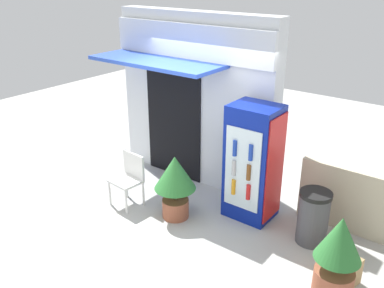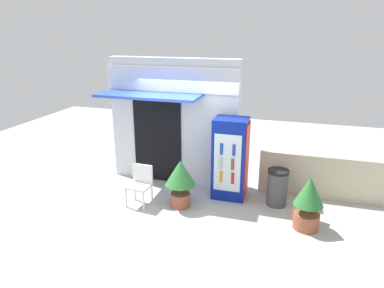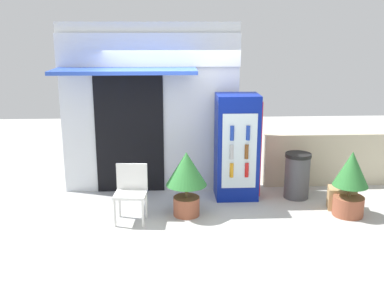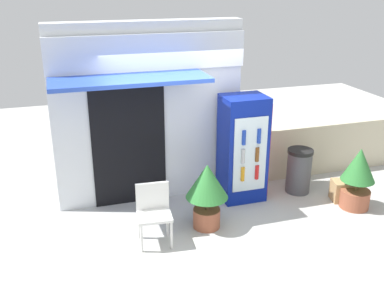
{
  "view_description": "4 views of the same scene",
  "coord_description": "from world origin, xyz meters",
  "views": [
    {
      "loc": [
        3.66,
        -4.2,
        3.58
      ],
      "look_at": [
        0.28,
        0.24,
        1.22
      ],
      "focal_mm": 38.83,
      "sensor_mm": 36.0,
      "label": 1
    },
    {
      "loc": [
        2.26,
        -6.25,
        3.59
      ],
      "look_at": [
        0.26,
        0.38,
        1.3
      ],
      "focal_mm": 32.85,
      "sensor_mm": 36.0,
      "label": 2
    },
    {
      "loc": [
        -0.15,
        -6.46,
        2.85
      ],
      "look_at": [
        0.2,
        0.37,
        1.07
      ],
      "focal_mm": 41.7,
      "sensor_mm": 36.0,
      "label": 3
    },
    {
      "loc": [
        -1.86,
        -5.53,
        3.56
      ],
      "look_at": [
        -0.01,
        0.45,
        1.22
      ],
      "focal_mm": 41.5,
      "sensor_mm": 36.0,
      "label": 4
    }
  ],
  "objects": [
    {
      "name": "storefront_building",
      "position": [
        -0.5,
        1.32,
        1.54
      ],
      "size": [
        3.09,
        1.19,
        2.96
      ],
      "color": "silver",
      "rests_on": "ground"
    },
    {
      "name": "cardboard_box",
      "position": [
        2.63,
        0.18,
        0.18
      ],
      "size": [
        0.49,
        0.4,
        0.35
      ],
      "primitive_type": "cube",
      "rotation": [
        0.0,
        0.0,
        -0.24
      ],
      "color": "tan",
      "rests_on": "ground"
    },
    {
      "name": "trash_bin",
      "position": [
        2.03,
        0.72,
        0.4
      ],
      "size": [
        0.44,
        0.44,
        0.79
      ],
      "color": "#47474C",
      "rests_on": "ground"
    },
    {
      "name": "potted_plant_near_shop",
      "position": [
        0.1,
        0.06,
        0.65
      ],
      "size": [
        0.64,
        0.64,
        1.03
      ],
      "color": "#995138",
      "rests_on": "ground"
    },
    {
      "name": "drink_cooler",
      "position": [
        1.0,
        0.82,
        0.9
      ],
      "size": [
        0.73,
        0.65,
        1.8
      ],
      "color": "navy",
      "rests_on": "ground"
    },
    {
      "name": "potted_plant_curbside",
      "position": [
        2.63,
        -0.08,
        0.58
      ],
      "size": [
        0.54,
        0.54,
        1.04
      ],
      "color": "#995138",
      "rests_on": "ground"
    },
    {
      "name": "plastic_chair",
      "position": [
        -0.74,
        -0.08,
        0.51
      ],
      "size": [
        0.51,
        0.45,
        0.87
      ],
      "color": "silver",
      "rests_on": "ground"
    },
    {
      "name": "ground",
      "position": [
        0.0,
        0.0,
        0.0
      ],
      "size": [
        16.0,
        16.0,
        0.0
      ],
      "primitive_type": "plane",
      "color": "#B2B2AD"
    }
  ]
}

